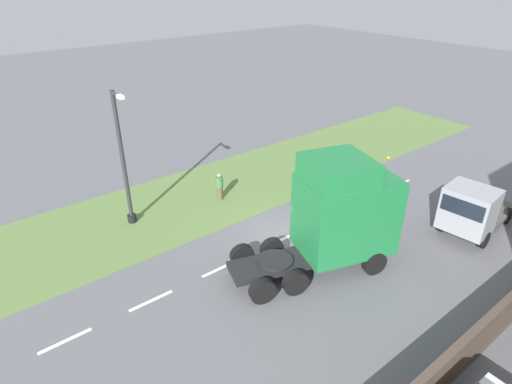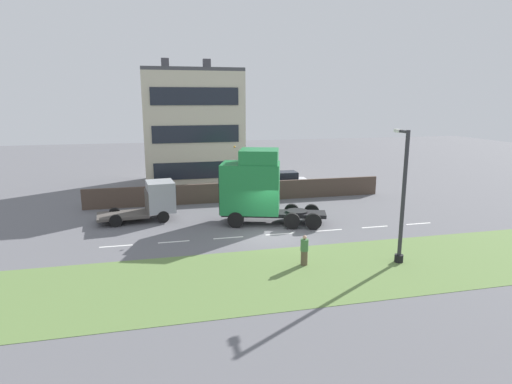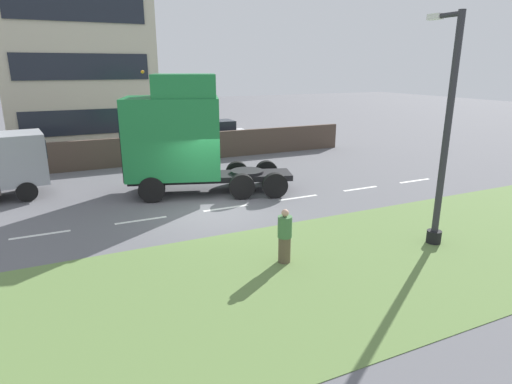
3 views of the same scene
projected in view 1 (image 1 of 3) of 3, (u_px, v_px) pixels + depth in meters
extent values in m
plane|color=slate|center=(288.00, 237.00, 20.29)|extent=(120.00, 120.00, 0.00)
cube|color=#607F42|center=(218.00, 190.00, 24.44)|extent=(7.00, 44.00, 0.01)
cube|color=white|center=(65.00, 341.00, 14.64)|extent=(0.16, 1.80, 0.00)
cube|color=white|center=(151.00, 301.00, 16.39)|extent=(0.16, 1.80, 0.00)
cube|color=white|center=(220.00, 268.00, 18.15)|extent=(0.16, 1.80, 0.00)
cube|color=white|center=(277.00, 242.00, 19.91)|extent=(0.16, 1.80, 0.00)
cube|color=white|center=(325.00, 219.00, 21.66)|extent=(0.16, 1.80, 0.00)
cube|color=white|center=(365.00, 200.00, 23.42)|extent=(0.16, 1.80, 0.00)
cube|color=white|center=(400.00, 184.00, 25.17)|extent=(0.16, 1.80, 0.00)
cube|color=#4C3D33|center=(478.00, 339.00, 13.69)|extent=(0.25, 24.00, 1.56)
cube|color=black|center=(309.00, 256.00, 17.82)|extent=(3.45, 6.94, 0.24)
cube|color=#1E7A3D|center=(346.00, 214.00, 17.48)|extent=(3.61, 4.37, 3.24)
cube|color=black|center=(383.00, 220.00, 18.41)|extent=(2.10, 0.73, 1.81)
cube|color=black|center=(387.00, 191.00, 17.74)|extent=(2.22, 0.77, 1.04)
cube|color=#1E7A3D|center=(338.00, 170.00, 16.34)|extent=(3.08, 3.08, 0.90)
sphere|color=orange|center=(388.00, 158.00, 16.03)|extent=(0.14, 0.14, 0.14)
cylinder|color=black|center=(276.00, 260.00, 17.27)|extent=(1.78, 1.78, 0.12)
cylinder|color=black|center=(344.00, 233.00, 19.61)|extent=(0.63, 1.09, 1.04)
cylinder|color=black|center=(374.00, 263.00, 17.65)|extent=(0.63, 1.09, 1.04)
cylinder|color=black|center=(272.00, 249.00, 18.51)|extent=(0.63, 1.09, 1.04)
cylinder|color=black|center=(295.00, 283.00, 16.54)|extent=(0.63, 1.09, 1.04)
cylinder|color=black|center=(242.00, 256.00, 18.09)|extent=(0.63, 1.09, 1.04)
cylinder|color=black|center=(262.00, 291.00, 16.12)|extent=(0.63, 1.09, 1.04)
cube|color=#999EA3|center=(469.00, 209.00, 19.40)|extent=(2.28, 1.99, 2.05)
cube|color=black|center=(462.00, 208.00, 18.65)|extent=(1.85, 0.23, 0.74)
cube|color=#4C4742|center=(484.00, 210.00, 21.49)|extent=(2.44, 3.50, 0.18)
cube|color=#4C4742|center=(475.00, 208.00, 20.13)|extent=(2.11, 0.32, 1.43)
cylinder|color=black|center=(484.00, 240.00, 19.35)|extent=(0.32, 0.82, 0.80)
cylinder|color=black|center=(442.00, 223.00, 20.58)|extent=(0.32, 0.82, 0.80)
cylinder|color=black|center=(508.00, 215.00, 21.23)|extent=(0.32, 0.82, 0.80)
cylinder|color=black|center=(468.00, 202.00, 22.46)|extent=(0.32, 0.82, 0.80)
cylinder|color=black|center=(132.00, 218.00, 21.38)|extent=(0.43, 0.43, 0.40)
cylinder|color=#2D2D33|center=(123.00, 161.00, 19.91)|extent=(0.20, 0.20, 6.65)
cylinder|color=#2D2D33|center=(116.00, 95.00, 18.09)|extent=(0.90, 0.14, 0.14)
cube|color=silver|center=(120.00, 97.00, 17.78)|extent=(0.44, 0.20, 0.16)
cylinder|color=brown|center=(220.00, 193.00, 23.39)|extent=(0.34, 0.34, 0.75)
cylinder|color=#3F723F|center=(219.00, 182.00, 23.08)|extent=(0.39, 0.39, 0.59)
sphere|color=tan|center=(219.00, 175.00, 22.90)|extent=(0.20, 0.20, 0.20)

